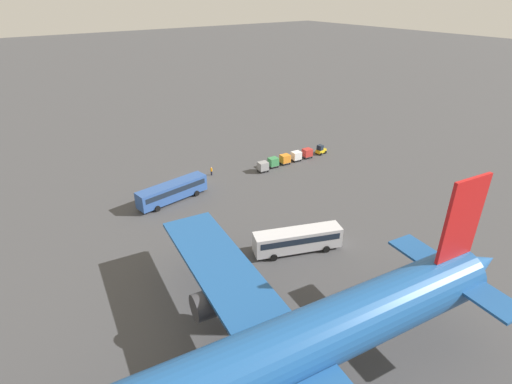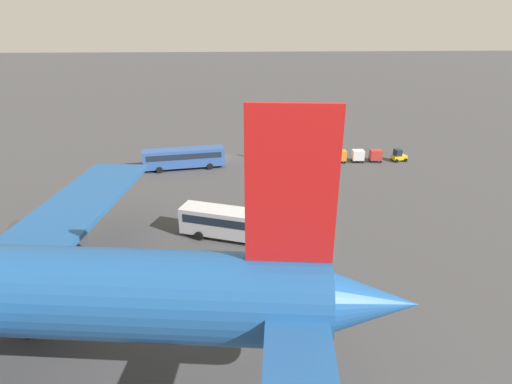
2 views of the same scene
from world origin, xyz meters
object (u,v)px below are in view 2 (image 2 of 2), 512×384
Objects in this scene: cargo_cart_white at (358,155)px; cargo_cart_grey at (305,157)px; worker_person at (248,152)px; cargo_cart_green at (322,156)px; shuttle_bus_far at (236,223)px; cargo_cart_orange at (340,156)px; baggage_tug at (399,156)px; cargo_cart_red at (376,155)px; shuttle_bus_near at (184,157)px.

cargo_cart_white is 9.14m from cargo_cart_grey.
worker_person is 0.82× the size of cargo_cart_white.
cargo_cart_grey is (9.13, 0.44, 0.00)m from cargo_cart_white.
cargo_cart_white is at bearing 178.75° from cargo_cart_green.
shuttle_bus_far is 27.50m from cargo_cart_grey.
cargo_cart_orange is 1.00× the size of cargo_cart_green.
shuttle_bus_far is 5.94× the size of cargo_cart_green.
baggage_tug reaches higher than cargo_cart_orange.
cargo_cart_orange is (6.09, -0.11, 0.00)m from cargo_cart_red.
cargo_cart_red is 1.00× the size of cargo_cart_white.
cargo_cart_orange is at bearing -0.45° from cargo_cart_white.
shuttle_bus_near is 29.13m from cargo_cart_white.
cargo_cart_grey is (16.25, 0.42, 0.25)m from baggage_tug.
cargo_cart_grey is at bearing 10.62° from cargo_cart_green.
baggage_tug is at bearing 173.47° from shuttle_bus_near.
cargo_cart_orange is (-15.35, 4.07, 0.32)m from worker_person.
cargo_cart_orange is at bearing 165.14° from worker_person.
cargo_cart_orange is at bearing 174.34° from shuttle_bus_near.
baggage_tug is 1.22× the size of cargo_cart_orange.
shuttle_bus_near is 6.21× the size of cargo_cart_grey.
cargo_cart_white is at bearing -177.26° from cargo_cart_grey.
cargo_cart_orange is 3.04m from cargo_cart_green.
shuttle_bus_near is at bearing 26.71° from worker_person.
cargo_cart_orange reaches higher than worker_person.
worker_person is at bearing -18.91° from baggage_tug.
shuttle_bus_far reaches higher than cargo_cart_green.
worker_person is (-10.70, -5.38, -1.10)m from shuttle_bus_near.
cargo_cart_red is at bearing 178.40° from cargo_cart_white.
cargo_cart_orange is 1.00× the size of cargo_cart_grey.
worker_person is 21.84m from cargo_cart_red.
cargo_cart_grey is (-9.26, 4.53, 0.32)m from worker_person.
cargo_cart_green reaches higher than worker_person.
cargo_cart_white is (-18.39, 4.10, 0.32)m from worker_person.
baggage_tug is at bearing 179.88° from cargo_cart_white.
cargo_cart_green is at bearing -2.05° from cargo_cart_orange.
cargo_cart_white is at bearing -9.88° from baggage_tug.
shuttle_bus_far is 29.37m from worker_person.
cargo_cart_orange and cargo_cart_grey have the same top height.
shuttle_bus_near is 7.53× the size of worker_person.
baggage_tug is at bearing 179.78° from cargo_cart_orange.
shuttle_bus_far is 32.90m from cargo_cart_white.
cargo_cart_white reaches higher than worker_person.
shuttle_bus_near is 6.21× the size of cargo_cart_white.
shuttle_bus_far reaches higher than baggage_tug.
worker_person is at bearing -12.55° from cargo_cart_white.
shuttle_bus_far is 29.46m from cargo_cart_green.
cargo_cart_orange is at bearing 177.95° from cargo_cart_green.
cargo_cart_green is (-23.00, -1.42, -0.78)m from shuttle_bus_near.
worker_person is 0.82× the size of cargo_cart_orange.
cargo_cart_red is 1.00× the size of cargo_cart_grey.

